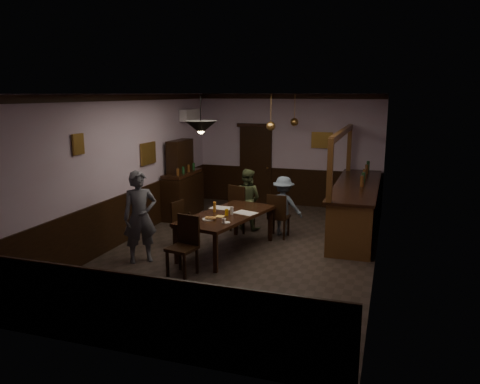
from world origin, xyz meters
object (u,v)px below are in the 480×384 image
at_px(sideboard, 182,186).
at_px(pendant_iron, 201,127).
at_px(chair_far_left, 240,206).
at_px(person_seated_left, 247,199).
at_px(bar_counter, 356,206).
at_px(chair_side, 182,222).
at_px(coffee_cup, 224,221).
at_px(chair_far_right, 278,214).
at_px(chair_near, 185,242).
at_px(person_seated_right, 283,206).
at_px(soda_can, 227,212).
at_px(pendant_brass_far, 294,122).
at_px(pendant_brass_mid, 271,126).
at_px(person_standing, 140,217).
at_px(dining_table, 227,217).

height_order(sideboard, pendant_iron, pendant_iron).
xyz_separation_m(chair_far_left, person_seated_left, (0.07, 0.28, 0.11)).
relative_size(person_seated_left, bar_counter, 0.34).
bearing_deg(chair_side, pendant_iron, -123.37).
bearing_deg(coffee_cup, bar_counter, 66.25).
height_order(chair_far_right, chair_near, chair_near).
relative_size(chair_side, person_seated_right, 0.72).
distance_m(chair_far_left, chair_side, 1.54).
distance_m(soda_can, sideboard, 3.04).
distance_m(chair_near, chair_side, 1.45).
distance_m(bar_counter, pendant_iron, 4.26).
relative_size(sideboard, pendant_brass_far, 2.34).
distance_m(chair_far_right, sideboard, 2.89).
distance_m(pendant_iron, pendant_brass_mid, 2.72).
xyz_separation_m(person_seated_right, sideboard, (-2.73, 0.78, 0.12)).
bearing_deg(pendant_brass_mid, chair_side, -124.88).
bearing_deg(person_seated_left, pendant_brass_mid, -138.19).
distance_m(chair_far_left, chair_far_right, 0.93).
bearing_deg(person_seated_right, soda_can, 68.43).
relative_size(soda_can, pendant_iron, 0.18).
xyz_separation_m(coffee_cup, pendant_brass_mid, (0.19, 2.51, 1.50)).
xyz_separation_m(bar_counter, pendant_brass_mid, (-1.89, -0.30, 1.73)).
xyz_separation_m(coffee_cup, bar_counter, (2.08, 2.81, -0.23)).
relative_size(chair_far_right, coffee_cup, 11.85).
bearing_deg(chair_far_left, person_seated_left, -84.34).
relative_size(person_standing, soda_can, 13.89).
xyz_separation_m(chair_side, pendant_iron, (0.77, -0.79, 1.94)).
xyz_separation_m(dining_table, pendant_brass_far, (0.56, 3.47, 1.61)).
bearing_deg(person_standing, pendant_brass_mid, 20.68).
distance_m(soda_can, pendant_brass_mid, 2.50).
relative_size(chair_near, person_seated_left, 0.73).
bearing_deg(chair_far_left, coffee_cup, 120.74).
relative_size(coffee_cup, pendant_iron, 0.12).
bearing_deg(pendant_iron, bar_counter, 50.67).
xyz_separation_m(soda_can, pendant_iron, (-0.21, -0.68, 1.63)).
relative_size(dining_table, chair_far_left, 2.25).
height_order(chair_side, sideboard, sideboard).
distance_m(chair_near, pendant_brass_far, 5.14).
bearing_deg(pendant_brass_mid, chair_far_right, -63.31).
bearing_deg(bar_counter, sideboard, 179.87).
relative_size(person_seated_left, pendant_iron, 2.05).
distance_m(chair_far_left, bar_counter, 2.57).
bearing_deg(pendant_brass_far, pendant_iron, -99.80).
distance_m(chair_near, person_seated_left, 2.91).
relative_size(dining_table, pendant_brass_mid, 2.92).
bearing_deg(chair_far_right, pendant_brass_far, -82.22).
xyz_separation_m(chair_far_left, person_standing, (-1.13, -2.32, 0.26)).
bearing_deg(person_standing, person_seated_right, 9.80).
height_order(dining_table, chair_far_right, chair_far_right).
bearing_deg(chair_far_left, person_standing, 84.94).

